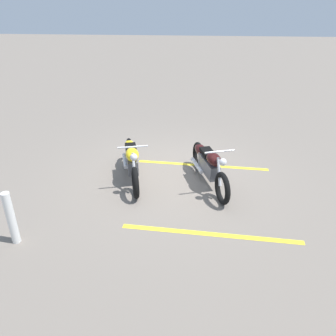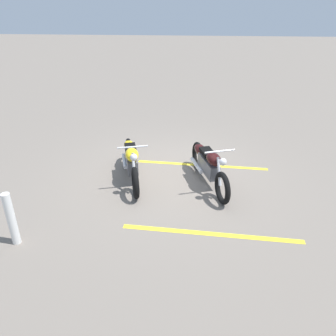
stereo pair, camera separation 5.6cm
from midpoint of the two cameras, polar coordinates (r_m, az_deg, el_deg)
The scene contains 6 objects.
ground_plane at distance 7.97m, azimuth 0.29°, elevation -1.16°, with size 60.00×60.00×0.00m, color slate.
motorcycle_bright_foreground at distance 7.67m, azimuth -6.40°, elevation 1.36°, with size 2.18×0.82×1.04m.
motorcycle_dark_foreground at distance 7.48m, azimuth 6.59°, elevation 0.64°, with size 2.16×0.88×1.04m.
bollard_post at distance 6.22m, azimuth -25.08°, elevation -7.78°, with size 0.14×0.14×0.97m, color white.
parking_stripe_near at distance 8.45m, azimuth 5.50°, elevation 0.49°, with size 3.20×0.12×0.01m, color yellow.
parking_stripe_mid at distance 6.16m, azimuth 7.02°, elevation -10.92°, with size 3.20×0.12×0.01m, color yellow.
Camera 2 is at (6.99, 0.46, 3.79)m, focal length 36.26 mm.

